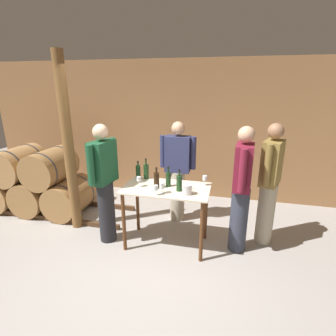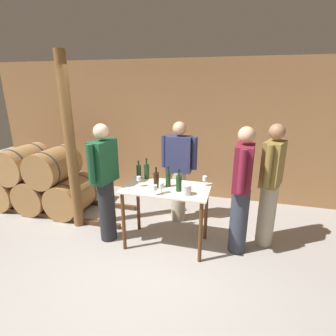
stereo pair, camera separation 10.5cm
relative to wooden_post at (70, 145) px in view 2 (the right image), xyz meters
The scene contains 19 objects.
ground_plane 2.11m from the wooden_post, 35.69° to the right, with size 14.00×14.00×0.00m, color #9E9993.
back_wall 2.19m from the wooden_post, 52.95° to the left, with size 8.40×0.05×2.70m.
barrel_rack 1.36m from the wooden_post, 158.89° to the left, with size 3.45×0.85×1.18m.
tasting_table 1.68m from the wooden_post, ahead, with size 1.18×0.67×0.89m.
wooden_post is the anchor object (origin of this frame).
wine_bottle_far_left 1.12m from the wooden_post, ahead, with size 0.07×0.07×0.28m.
wine_bottle_left 1.23m from the wooden_post, ahead, with size 0.08×0.08×0.31m.
wine_bottle_center 1.48m from the wooden_post, ahead, with size 0.08×0.08×0.29m.
wine_bottle_right 1.61m from the wooden_post, ahead, with size 0.07×0.07×0.28m.
wine_bottle_far_right 1.79m from the wooden_post, ahead, with size 0.07×0.07×0.29m.
wine_glass_near_left 1.25m from the wooden_post, ahead, with size 0.06×0.06×0.15m.
wine_glass_near_center 1.59m from the wooden_post, 16.17° to the right, with size 0.06×0.06×0.14m.
wine_glass_near_right 1.62m from the wooden_post, 12.80° to the right, with size 0.07×0.07×0.15m.
wine_glass_far_side 2.08m from the wooden_post, ahead, with size 0.06×0.06×0.14m.
ice_bucket 1.93m from the wooden_post, ahead, with size 0.12×0.12×0.13m.
person_host 2.97m from the wooden_post, ahead, with size 0.34×0.56×1.76m.
person_visitor_with_scarf 2.58m from the wooden_post, ahead, with size 0.25×0.59×1.75m.
person_visitor_bearded 0.83m from the wooden_post, 19.64° to the right, with size 0.29×0.58×1.74m.
person_visitor_near_door 1.73m from the wooden_post, 21.68° to the left, with size 0.59×0.24×1.69m.
Camera 2 is at (1.13, -2.41, 2.24)m, focal length 28.00 mm.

